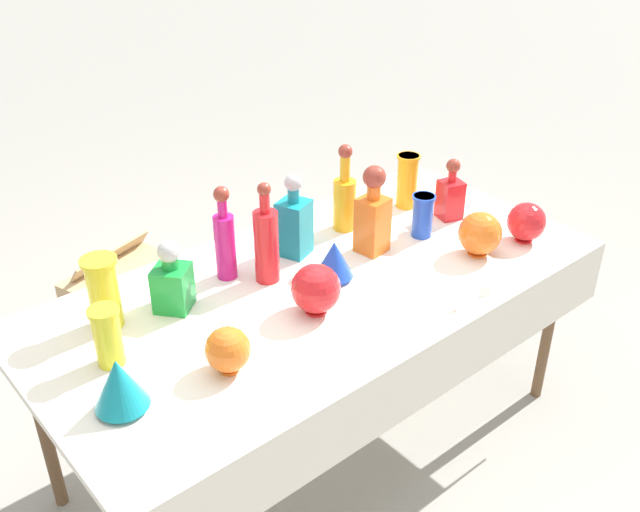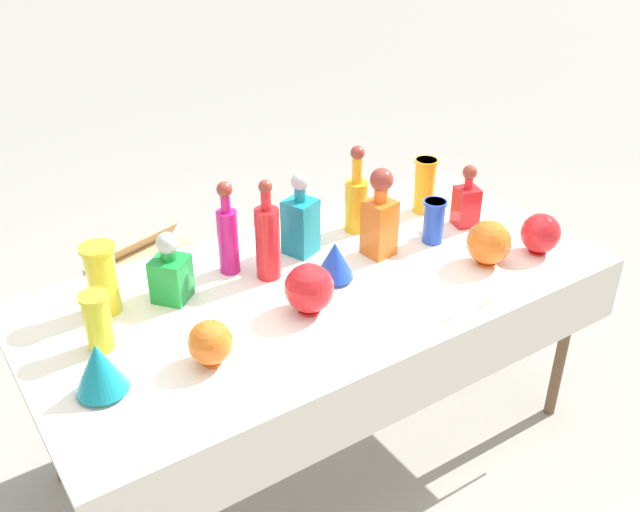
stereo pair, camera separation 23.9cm
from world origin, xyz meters
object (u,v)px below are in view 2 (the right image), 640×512
(tall_bottle_2, at_px, (268,239))
(cardboard_box_behind_left, at_px, (151,285))
(square_decanter_3, at_px, (466,202))
(round_bowl_0, at_px, (540,233))
(square_decanter_0, at_px, (380,217))
(square_decanter_2, at_px, (170,272))
(tall_bottle_0, at_px, (228,234))
(slender_vase_2, at_px, (425,184))
(round_bowl_3, at_px, (210,343))
(round_bowl_2, at_px, (309,288))
(square_decanter_1, at_px, (300,221))
(slender_vase_3, at_px, (434,220))
(slender_vase_1, at_px, (98,320))
(fluted_vase_1, at_px, (335,260))
(slender_vase_0, at_px, (102,277))
(fluted_vase_0, at_px, (99,368))
(round_bowl_1, at_px, (489,243))
(tall_bottle_1, at_px, (356,199))

(tall_bottle_2, bearing_deg, cardboard_box_behind_left, 92.77)
(square_decanter_3, height_order, round_bowl_0, square_decanter_3)
(tall_bottle_2, xyz_separation_m, square_decanter_0, (0.41, -0.09, 0.01))
(square_decanter_0, xyz_separation_m, square_decanter_2, (-0.74, 0.14, -0.05))
(tall_bottle_0, bearing_deg, slender_vase_2, -1.09)
(round_bowl_3, bearing_deg, tall_bottle_0, 56.62)
(tall_bottle_2, distance_m, round_bowl_2, 0.26)
(tall_bottle_0, height_order, square_decanter_1, tall_bottle_0)
(slender_vase_3, height_order, cardboard_box_behind_left, slender_vase_3)
(round_bowl_0, bearing_deg, slender_vase_1, 167.72)
(square_decanter_2, bearing_deg, round_bowl_2, -43.38)
(slender_vase_1, distance_m, round_bowl_3, 0.35)
(square_decanter_2, bearing_deg, tall_bottle_0, 12.09)
(square_decanter_0, bearing_deg, fluted_vase_1, -166.49)
(slender_vase_0, bearing_deg, fluted_vase_0, -110.87)
(square_decanter_3, relative_size, round_bowl_0, 1.64)
(square_decanter_1, bearing_deg, slender_vase_3, -24.90)
(slender_vase_1, relative_size, round_bowl_1, 1.13)
(tall_bottle_1, bearing_deg, round_bowl_0, -48.91)
(tall_bottle_2, distance_m, fluted_vase_0, 0.74)
(fluted_vase_1, bearing_deg, tall_bottle_0, 137.41)
(square_decanter_1, bearing_deg, fluted_vase_0, -157.79)
(tall_bottle_2, xyz_separation_m, round_bowl_0, (0.90, -0.41, -0.07))
(fluted_vase_0, height_order, round_bowl_3, fluted_vase_0)
(slender_vase_0, xyz_separation_m, fluted_vase_1, (0.72, -0.25, -0.05))
(tall_bottle_2, xyz_separation_m, slender_vase_0, (-0.54, 0.11, -0.02))
(slender_vase_1, relative_size, slender_vase_2, 0.83)
(tall_bottle_2, relative_size, slender_vase_1, 1.95)
(square_decanter_0, distance_m, slender_vase_2, 0.41)
(tall_bottle_1, relative_size, square_decanter_3, 1.38)
(slender_vase_0, bearing_deg, square_decanter_1, -1.88)
(tall_bottle_2, distance_m, cardboard_box_behind_left, 1.35)
(square_decanter_3, bearing_deg, round_bowl_1, -118.89)
(square_decanter_1, relative_size, square_decanter_3, 1.25)
(round_bowl_3, bearing_deg, round_bowl_2, 9.72)
(slender_vase_1, xyz_separation_m, round_bowl_3, (0.24, -0.25, -0.03))
(fluted_vase_0, relative_size, fluted_vase_1, 1.11)
(fluted_vase_1, bearing_deg, square_decanter_1, 88.47)
(tall_bottle_2, distance_m, slender_vase_3, 0.65)
(tall_bottle_0, relative_size, tall_bottle_1, 0.98)
(round_bowl_2, bearing_deg, round_bowl_0, -9.29)
(tall_bottle_1, height_order, square_decanter_1, tall_bottle_1)
(fluted_vase_0, height_order, round_bowl_1, round_bowl_1)
(round_bowl_1, bearing_deg, tall_bottle_2, 152.48)
(slender_vase_1, xyz_separation_m, fluted_vase_1, (0.80, -0.07, -0.02))
(square_decanter_0, bearing_deg, slender_vase_3, -10.35)
(square_decanter_0, height_order, square_decanter_1, square_decanter_0)
(tall_bottle_1, bearing_deg, slender_vase_2, -3.56)
(tall_bottle_0, bearing_deg, square_decanter_1, -5.13)
(tall_bottle_2, relative_size, square_decanter_1, 1.16)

